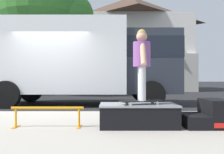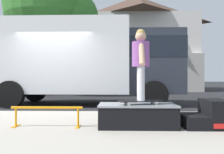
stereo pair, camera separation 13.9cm
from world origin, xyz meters
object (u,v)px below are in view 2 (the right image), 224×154
Objects in this scene: grind_rail at (47,112)px; skateboard at (141,101)px; street_tree_main at (53,10)px; kicker_ramp at (209,116)px; skate_box at (137,115)px; skater_kid at (141,58)px; box_truck at (87,59)px.

skateboard is at bearing -0.44° from grind_rail.
kicker_ramp is at bearing -60.51° from street_tree_main.
skate_box is 0.99m from skater_kid.
kicker_ramp is at bearing 2.76° from skateboard.
skateboard is (0.06, -0.06, 0.24)m from skate_box.
skateboard is 0.65× the size of skater_kid.
skate_box is 1.68× the size of skateboard.
skateboard reaches higher than skate_box.
skater_kid is (1.65, -0.01, 0.94)m from grind_rail.
skater_kid is at bearing -71.61° from box_truck.
skateboard is 0.12× the size of box_truck.
skateboard reaches higher than grind_rail.
skate_box is at bearing -66.40° from street_tree_main.
box_truck is at bearing 120.56° from kicker_ramp.
box_truck is (-1.57, 4.73, 1.13)m from skateboard.
kicker_ramp is 12.04m from street_tree_main.
skater_kid is at bearing -46.03° from skate_box.
box_truck reaches higher than skateboard.
street_tree_main is at bearing 113.75° from skateboard.
box_truck is at bearing 89.10° from grind_rail.
box_truck is at bearing 107.99° from skate_box.
skate_box is 0.20× the size of box_truck.
grind_rail is at bearing -74.86° from street_tree_main.
kicker_ramp is 1.55m from skater_kid.
kicker_ramp is 5.60m from box_truck.
skater_kid is 11.23m from street_tree_main.
skater_kid is (0.06, -0.06, 0.98)m from skate_box.
skater_kid is at bearing -0.44° from grind_rail.
skateboard is 5.11m from box_truck.
skater_kid reaches higher than skate_box.
box_truck reaches higher than kicker_ramp.
skate_box reaches higher than grind_rail.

